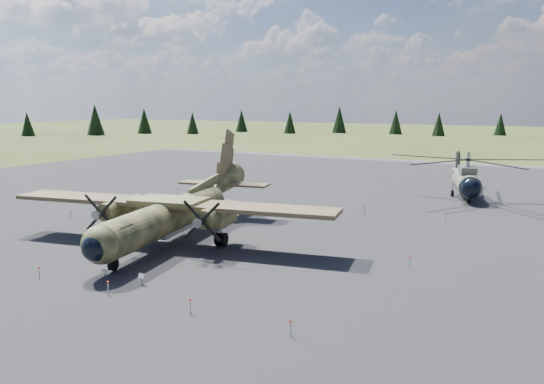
% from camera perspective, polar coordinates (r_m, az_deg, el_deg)
% --- Properties ---
extents(ground, '(500.00, 500.00, 0.00)m').
position_cam_1_polar(ground, '(44.50, -6.62, -5.12)').
color(ground, '#59612B').
rests_on(ground, ground).
extents(apron, '(120.00, 120.00, 0.04)m').
position_cam_1_polar(apron, '(52.79, -0.44, -2.72)').
color(apron, '#545458').
rests_on(apron, ground).
extents(transport_plane, '(27.73, 24.95, 9.14)m').
position_cam_1_polar(transport_plane, '(44.35, -10.35, -1.79)').
color(transport_plane, '#373E22').
rests_on(transport_plane, ground).
extents(helicopter_near, '(23.46, 24.37, 4.86)m').
position_cam_1_polar(helicopter_near, '(66.56, 20.23, 2.25)').
color(helicopter_near, slate).
rests_on(helicopter_near, ground).
extents(info_placard_left, '(0.42, 0.18, 0.65)m').
position_cam_1_polar(info_placard_left, '(36.26, -17.56, -8.23)').
color(info_placard_left, gray).
rests_on(info_placard_left, ground).
extents(info_placard_right, '(0.49, 0.24, 0.74)m').
position_cam_1_polar(info_placard_right, '(34.45, -13.84, -8.89)').
color(info_placard_right, gray).
rests_on(info_placard_right, ground).
extents(barrier_fence, '(33.12, 29.62, 0.85)m').
position_cam_1_polar(barrier_fence, '(44.57, -7.18, -4.44)').
color(barrier_fence, silver).
rests_on(barrier_fence, ground).
extents(treeline, '(334.29, 340.11, 10.98)m').
position_cam_1_polar(treeline, '(42.33, -13.84, 0.49)').
color(treeline, black).
rests_on(treeline, ground).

